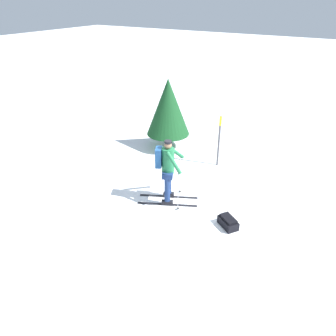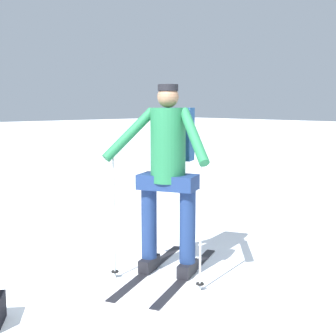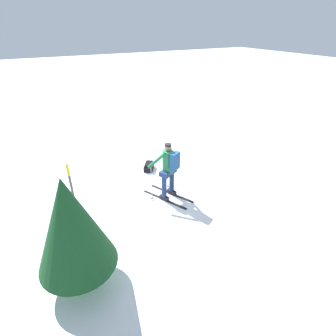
{
  "view_description": "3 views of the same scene",
  "coord_description": "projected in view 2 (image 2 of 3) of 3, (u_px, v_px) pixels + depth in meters",
  "views": [
    {
      "loc": [
        -7.01,
        -3.41,
        5.07
      ],
      "look_at": [
        -0.59,
        0.52,
        1.02
      ],
      "focal_mm": 35.0,
      "sensor_mm": 36.0,
      "label": 1
    },
    {
      "loc": [
        2.59,
        -2.43,
        1.61
      ],
      "look_at": [
        -0.59,
        0.52,
        1.02
      ],
      "focal_mm": 50.0,
      "sensor_mm": 36.0,
      "label": 2
    },
    {
      "loc": [
        2.57,
        6.4,
        4.77
      ],
      "look_at": [
        -0.59,
        0.52,
        1.02
      ],
      "focal_mm": 28.0,
      "sensor_mm": 36.0,
      "label": 3
    }
  ],
  "objects": [
    {
      "name": "ground_plane",
      "position": [
        170.0,
        308.0,
        3.73
      ],
      "size": [
        80.0,
        80.0,
        0.0
      ],
      "primitive_type": "plane",
      "color": "white"
    },
    {
      "name": "skier",
      "position": [
        169.0,
        167.0,
        4.39
      ],
      "size": [
        1.19,
        1.67,
        1.8
      ],
      "color": "black",
      "rests_on": "ground_plane"
    }
  ]
}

